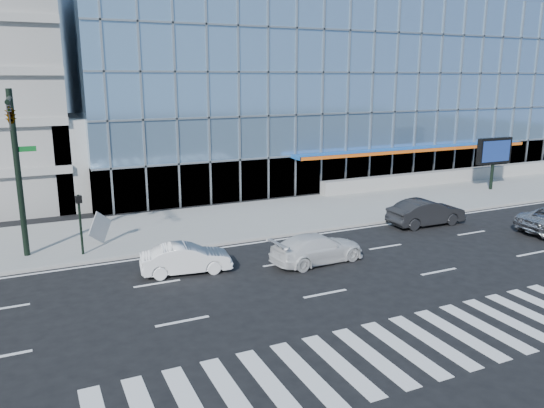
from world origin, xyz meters
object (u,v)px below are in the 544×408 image
(marquee_sign, at_px, (494,152))
(tilted_panel, at_px, (100,228))
(dark_sedan, at_px, (426,212))
(ped_signal_post, at_px, (80,215))
(white_sedan, at_px, (186,259))
(white_suv, at_px, (317,248))
(traffic_signal, at_px, (13,135))

(marquee_sign, relative_size, tilted_panel, 3.08)
(dark_sedan, bearing_deg, ped_signal_post, 83.70)
(dark_sedan, height_order, tilted_panel, tilted_panel)
(ped_signal_post, height_order, white_sedan, ped_signal_post)
(ped_signal_post, bearing_deg, marquee_sign, 5.71)
(marquee_sign, distance_m, white_suv, 22.22)
(marquee_sign, height_order, white_sedan, marquee_sign)
(tilted_panel, bearing_deg, traffic_signal, 162.96)
(traffic_signal, bearing_deg, tilted_panel, 25.63)
(traffic_signal, height_order, tilted_panel, traffic_signal)
(dark_sedan, bearing_deg, white_suv, 108.92)
(white_sedan, height_order, dark_sedan, dark_sedan)
(tilted_panel, bearing_deg, dark_sedan, -54.51)
(ped_signal_post, bearing_deg, traffic_signal, -171.48)
(traffic_signal, height_order, ped_signal_post, traffic_signal)
(traffic_signal, xyz_separation_m, white_suv, (12.61, -5.07, -5.48))
(white_suv, distance_m, dark_sedan, 9.61)
(traffic_signal, distance_m, tilted_panel, 6.43)
(marquee_sign, height_order, white_suv, marquee_sign)
(dark_sedan, bearing_deg, marquee_sign, -62.61)
(ped_signal_post, xyz_separation_m, tilted_panel, (1.03, 1.32, -1.09))
(dark_sedan, bearing_deg, tilted_panel, 79.26)
(dark_sedan, xyz_separation_m, tilted_panel, (-18.23, 3.82, 0.27))
(marquee_sign, xyz_separation_m, white_suv, (-20.39, -8.49, -2.38))
(ped_signal_post, height_order, tilted_panel, ped_signal_post)
(marquee_sign, bearing_deg, white_suv, -157.39)
(traffic_signal, xyz_separation_m, dark_sedan, (21.75, -2.13, -5.38))
(marquee_sign, relative_size, dark_sedan, 0.84)
(white_suv, relative_size, tilted_panel, 3.65)
(white_suv, height_order, white_sedan, white_suv)
(ped_signal_post, xyz_separation_m, dark_sedan, (19.26, -2.50, -1.36))
(marquee_sign, distance_m, dark_sedan, 12.75)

